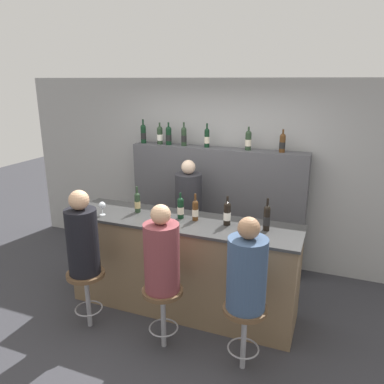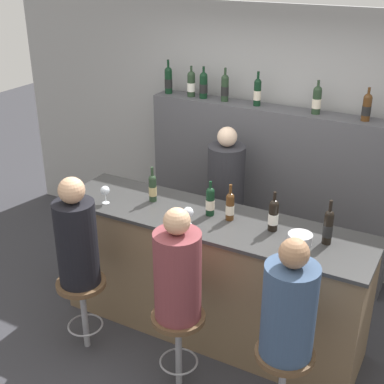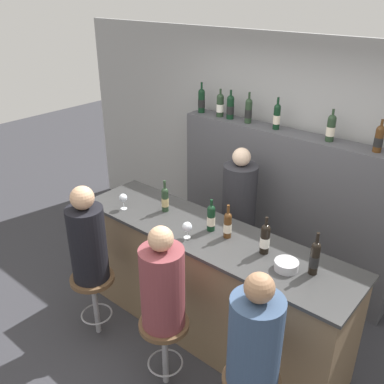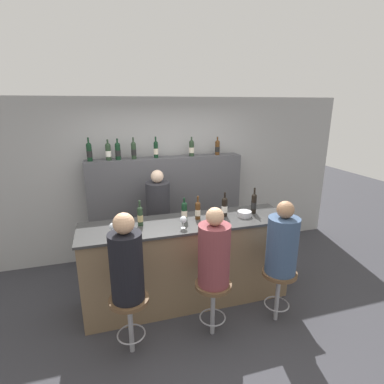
{
  "view_description": "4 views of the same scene",
  "coord_description": "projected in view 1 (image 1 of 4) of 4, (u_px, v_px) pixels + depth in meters",
  "views": [
    {
      "loc": [
        1.51,
        -3.2,
        2.58
      ],
      "look_at": [
        0.15,
        0.27,
        1.45
      ],
      "focal_mm": 35.0,
      "sensor_mm": 36.0,
      "label": 1
    },
    {
      "loc": [
        1.67,
        -3.06,
        3.07
      ],
      "look_at": [
        -0.13,
        0.26,
        1.32
      ],
      "focal_mm": 50.0,
      "sensor_mm": 36.0,
      "label": 2
    },
    {
      "loc": [
        1.9,
        -2.16,
        3.01
      ],
      "look_at": [
        -0.17,
        0.28,
        1.45
      ],
      "focal_mm": 40.0,
      "sensor_mm": 36.0,
      "label": 3
    },
    {
      "loc": [
        -0.92,
        -2.98,
        2.49
      ],
      "look_at": [
        0.07,
        0.37,
        1.46
      ],
      "focal_mm": 28.0,
      "sensor_mm": 36.0,
      "label": 4
    }
  ],
  "objects": [
    {
      "name": "guest_seated_middle",
      "position": [
        162.0,
        254.0,
        3.48
      ],
      "size": [
        0.34,
        0.34,
        0.86
      ],
      "color": "brown",
      "rests_on": "bar_stool_middle"
    },
    {
      "name": "wine_glass_1",
      "position": [
        166.0,
        215.0,
        3.95
      ],
      "size": [
        0.08,
        0.08,
        0.15
      ],
      "color": "silver",
      "rests_on": "bar_counter"
    },
    {
      "name": "bar_stool_right",
      "position": [
        244.0,
        320.0,
        3.35
      ],
      "size": [
        0.4,
        0.4,
        0.65
      ],
      "color": "gray",
      "rests_on": "ground_plane"
    },
    {
      "name": "wine_bottle_backbar_2",
      "position": [
        169.0,
        135.0,
        5.26
      ],
      "size": [
        0.08,
        0.08,
        0.31
      ],
      "color": "black",
      "rests_on": "back_bar_cabinet"
    },
    {
      "name": "wine_bottle_backbar_3",
      "position": [
        184.0,
        136.0,
        5.18
      ],
      "size": [
        0.08,
        0.08,
        0.32
      ],
      "color": "#233823",
      "rests_on": "back_bar_cabinet"
    },
    {
      "name": "wine_bottle_backbar_6",
      "position": [
        282.0,
        143.0,
        4.71
      ],
      "size": [
        0.08,
        0.08,
        0.29
      ],
      "color": "#4C2D14",
      "rests_on": "back_bar_cabinet"
    },
    {
      "name": "wine_bottle_counter_1",
      "position": [
        181.0,
        208.0,
        4.12
      ],
      "size": [
        0.07,
        0.07,
        0.29
      ],
      "color": "black",
      "rests_on": "bar_counter"
    },
    {
      "name": "wine_bottle_backbar_0",
      "position": [
        143.0,
        134.0,
        5.4
      ],
      "size": [
        0.08,
        0.08,
        0.34
      ],
      "color": "black",
      "rests_on": "back_bar_cabinet"
    },
    {
      "name": "bar_stool_middle",
      "position": [
        163.0,
        301.0,
        3.63
      ],
      "size": [
        0.4,
        0.4,
        0.65
      ],
      "color": "gray",
      "rests_on": "ground_plane"
    },
    {
      "name": "wine_bottle_counter_3",
      "position": [
        227.0,
        213.0,
        3.93
      ],
      "size": [
        0.08,
        0.08,
        0.32
      ],
      "color": "black",
      "rests_on": "bar_counter"
    },
    {
      "name": "bartender",
      "position": [
        189.0,
        224.0,
        4.97
      ],
      "size": [
        0.35,
        0.35,
        1.6
      ],
      "color": "#28282D",
      "rests_on": "ground_plane"
    },
    {
      "name": "wine_bottle_counter_4",
      "position": [
        267.0,
        218.0,
        3.78
      ],
      "size": [
        0.07,
        0.07,
        0.34
      ],
      "color": "black",
      "rests_on": "bar_counter"
    },
    {
      "name": "ground_plane",
      "position": [
        171.0,
        323.0,
        4.13
      ],
      "size": [
        16.0,
        16.0,
        0.0
      ],
      "primitive_type": "plane",
      "color": "#333338"
    },
    {
      "name": "metal_bowl",
      "position": [
        248.0,
        228.0,
        3.8
      ],
      "size": [
        0.18,
        0.18,
        0.07
      ],
      "color": "#B7B7BC",
      "rests_on": "bar_counter"
    },
    {
      "name": "bar_counter",
      "position": [
        182.0,
        265.0,
        4.26
      ],
      "size": [
        2.61,
        0.68,
        1.1
      ],
      "color": "brown",
      "rests_on": "ground_plane"
    },
    {
      "name": "wine_bottle_backbar_5",
      "position": [
        248.0,
        140.0,
        4.86
      ],
      "size": [
        0.08,
        0.08,
        0.3
      ],
      "color": "#233823",
      "rests_on": "back_bar_cabinet"
    },
    {
      "name": "back_bar_cabinet",
      "position": [
        216.0,
        207.0,
        5.29
      ],
      "size": [
        2.45,
        0.28,
        1.69
      ],
      "color": "#4C4C51",
      "rests_on": "ground_plane"
    },
    {
      "name": "wine_bottle_backbar_1",
      "position": [
        160.0,
        135.0,
        5.31
      ],
      "size": [
        0.08,
        0.08,
        0.31
      ],
      "color": "#233823",
      "rests_on": "back_bar_cabinet"
    },
    {
      "name": "wall_back",
      "position": [
        221.0,
        172.0,
        5.36
      ],
      "size": [
        6.4,
        0.05,
        2.6
      ],
      "color": "#9E9E9E",
      "rests_on": "ground_plane"
    },
    {
      "name": "wine_glass_0",
      "position": [
        102.0,
        205.0,
        4.22
      ],
      "size": [
        0.08,
        0.08,
        0.16
      ],
      "color": "silver",
      "rests_on": "bar_counter"
    },
    {
      "name": "bar_stool_left",
      "position": [
        87.0,
        284.0,
        3.94
      ],
      "size": [
        0.4,
        0.4,
        0.65
      ],
      "color": "gray",
      "rests_on": "ground_plane"
    },
    {
      "name": "wine_bottle_counter_0",
      "position": [
        137.0,
        202.0,
        4.31
      ],
      "size": [
        0.07,
        0.07,
        0.31
      ],
      "color": "#233823",
      "rests_on": "bar_counter"
    },
    {
      "name": "wine_bottle_counter_2",
      "position": [
        195.0,
        210.0,
        4.06
      ],
      "size": [
        0.07,
        0.07,
        0.3
      ],
      "color": "#4C2D14",
      "rests_on": "bar_counter"
    },
    {
      "name": "guest_seated_right",
      "position": [
        247.0,
        270.0,
        3.2
      ],
      "size": [
        0.35,
        0.35,
        0.85
      ],
      "color": "#334766",
      "rests_on": "bar_stool_right"
    },
    {
      "name": "guest_seated_left",
      "position": [
        82.0,
        238.0,
        3.79
      ],
      "size": [
        0.32,
        0.32,
        0.9
      ],
      "color": "black",
      "rests_on": "bar_stool_left"
    },
    {
      "name": "wine_bottle_backbar_4",
      "position": [
        207.0,
        138.0,
        5.06
      ],
      "size": [
        0.07,
        0.07,
        0.32
      ],
      "color": "black",
      "rests_on": "back_bar_cabinet"
    }
  ]
}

